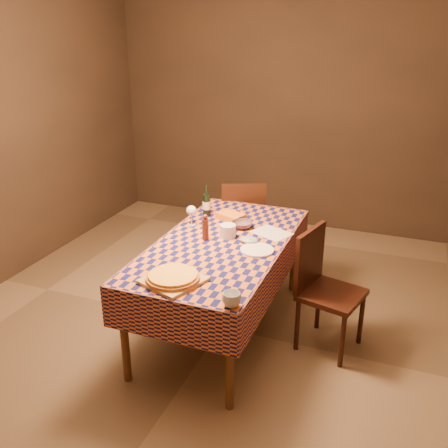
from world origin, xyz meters
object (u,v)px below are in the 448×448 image
at_px(chair_far, 243,220).
at_px(dining_table, 222,251).
at_px(bowl, 242,225).
at_px(pizza, 173,277).
at_px(cutting_board, 173,280).
at_px(wine_bottle, 207,205).
at_px(white_plate, 257,250).
at_px(chair_right, 322,283).

bearing_deg(chair_far, dining_table, -79.32).
bearing_deg(bowl, pizza, -96.26).
height_order(dining_table, bowl, bowl).
height_order(dining_table, pizza, pizza).
xyz_separation_m(cutting_board, wine_bottle, (-0.27, 1.18, 0.09)).
distance_m(pizza, wine_bottle, 1.21).
height_order(white_plate, chair_right, chair_right).
distance_m(dining_table, cutting_board, 0.71).
bearing_deg(wine_bottle, chair_far, 78.47).
height_order(cutting_board, white_plate, cutting_board).
distance_m(dining_table, pizza, 0.71).
xyz_separation_m(wine_bottle, white_plate, (0.63, -0.53, -0.09)).
height_order(chair_far, chair_right, same).
bearing_deg(dining_table, bowl, 81.22).
height_order(cutting_board, chair_right, chair_right).
bearing_deg(wine_bottle, white_plate, -40.30).
bearing_deg(chair_far, white_plate, -66.07).
relative_size(dining_table, wine_bottle, 6.78).
bearing_deg(chair_right, bowl, 161.87).
bearing_deg(pizza, chair_right, 43.58).
bearing_deg(cutting_board, pizza, 0.00).
bearing_deg(chair_far, cutting_board, -85.43).
xyz_separation_m(pizza, wine_bottle, (-0.27, 1.18, 0.06)).
bearing_deg(dining_table, wine_bottle, 124.35).
bearing_deg(chair_far, wine_bottle, -101.53).
height_order(pizza, white_plate, pizza).
bearing_deg(bowl, wine_bottle, 158.13).
relative_size(pizza, wine_bottle, 1.55).
distance_m(white_plate, chair_right, 0.55).
bearing_deg(dining_table, chair_right, 6.83).
bearing_deg(white_plate, bowl, 123.24).
distance_m(pizza, white_plate, 0.74).
xyz_separation_m(cutting_board, bowl, (0.11, 1.03, 0.02)).
distance_m(cutting_board, white_plate, 0.74).
distance_m(bowl, chair_right, 0.80).
distance_m(cutting_board, chair_far, 1.81).
bearing_deg(pizza, bowl, 83.74).
bearing_deg(chair_right, chair_far, 134.49).
xyz_separation_m(white_plate, chair_far, (-0.50, 1.14, -0.25)).
relative_size(chair_far, chair_right, 1.00).
distance_m(bowl, chair_far, 0.84).
bearing_deg(cutting_board, wine_bottle, 102.71).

